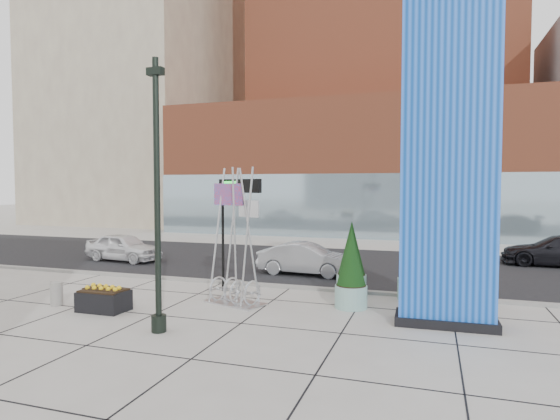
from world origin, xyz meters
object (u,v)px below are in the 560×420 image
(overhead_street_sign, at_px, (240,195))
(car_white_west, at_px, (124,247))
(concrete_bollard, at_px, (57,294))
(car_silver_mid, at_px, (306,259))
(lamp_post, at_px, (157,221))
(blue_pylon, at_px, (448,168))
(public_art_sculpture, at_px, (235,268))

(overhead_street_sign, bearing_deg, car_white_west, 172.85)
(concrete_bollard, height_order, car_white_west, car_white_west)
(car_silver_mid, bearing_deg, concrete_bollard, 143.05)
(lamp_post, xyz_separation_m, overhead_street_sign, (0.26, 5.23, 0.62))
(car_silver_mid, bearing_deg, blue_pylon, -133.13)
(public_art_sculpture, bearing_deg, lamp_post, -83.42)
(blue_pylon, relative_size, public_art_sculpture, 2.02)
(car_white_west, distance_m, car_silver_mid, 10.39)
(car_white_west, bearing_deg, lamp_post, -132.01)
(concrete_bollard, xyz_separation_m, car_silver_mid, (6.68, 7.91, 0.33))
(overhead_street_sign, bearing_deg, public_art_sculpture, -51.78)
(lamp_post, bearing_deg, car_silver_mid, 79.43)
(public_art_sculpture, bearing_deg, concrete_bollard, -140.92)
(lamp_post, height_order, car_white_west, lamp_post)
(blue_pylon, relative_size, lamp_post, 1.26)
(lamp_post, height_order, concrete_bollard, lamp_post)
(public_art_sculpture, relative_size, car_white_west, 1.08)
(blue_pylon, bearing_deg, public_art_sculpture, 175.49)
(overhead_street_sign, distance_m, car_silver_mid, 5.30)
(public_art_sculpture, relative_size, car_silver_mid, 1.08)
(overhead_street_sign, relative_size, car_silver_mid, 0.99)
(concrete_bollard, relative_size, car_silver_mid, 0.18)
(car_white_west, bearing_deg, concrete_bollard, -149.48)
(blue_pylon, height_order, lamp_post, blue_pylon)
(public_art_sculpture, xyz_separation_m, concrete_bollard, (-5.71, -2.09, -0.84))
(lamp_post, distance_m, car_white_west, 13.45)
(concrete_bollard, bearing_deg, blue_pylon, 7.89)
(lamp_post, distance_m, concrete_bollard, 5.81)
(blue_pylon, xyz_separation_m, concrete_bollard, (-12.56, -1.74, -4.20))
(public_art_sculpture, distance_m, overhead_street_sign, 3.04)
(overhead_street_sign, relative_size, car_white_west, 0.99)
(concrete_bollard, relative_size, car_white_west, 0.18)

